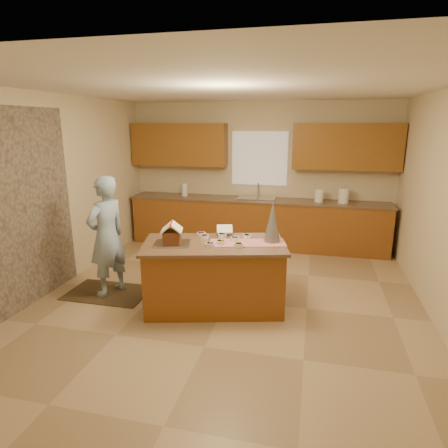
{
  "coord_description": "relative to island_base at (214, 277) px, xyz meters",
  "views": [
    {
      "loc": [
        1.03,
        -4.6,
        2.29
      ],
      "look_at": [
        -0.1,
        0.2,
        1.0
      ],
      "focal_mm": 30.81,
      "sensor_mm": 36.0,
      "label": 1
    }
  ],
  "objects": [
    {
      "name": "wall_left",
      "position": [
        -2.37,
        0.21,
        0.94
      ],
      "size": [
        5.5,
        5.5,
        0.0
      ],
      "primitive_type": "plane",
      "color": "beige",
      "rests_on": "floor"
    },
    {
      "name": "candy_bowls",
      "position": [
        0.08,
        0.11,
        0.47
      ],
      "size": [
        0.72,
        0.56,
        0.05
      ],
      "color": "yellow",
      "rests_on": "island_top"
    },
    {
      "name": "paper_towel",
      "position": [
        -1.29,
        2.66,
        0.63
      ],
      "size": [
        0.11,
        0.11,
        0.24
      ],
      "primitive_type": "cylinder",
      "color": "white",
      "rests_on": "back_counter_top"
    },
    {
      "name": "canister_c",
      "position": [
        1.68,
        2.66,
        0.61
      ],
      "size": [
        0.14,
        0.14,
        0.2
      ],
      "primitive_type": "cylinder",
      "color": "white",
      "rests_on": "back_counter_top"
    },
    {
      "name": "upper_cabinet_left",
      "position": [
        -1.42,
        2.78,
        1.49
      ],
      "size": [
        1.85,
        0.35,
        0.8
      ],
      "primitive_type": "cube",
      "color": "#92641F",
      "rests_on": "wall_back"
    },
    {
      "name": "upper_cabinet_right",
      "position": [
        1.68,
        2.78,
        1.49
      ],
      "size": [
        1.85,
        0.35,
        0.8
      ],
      "primitive_type": "cube",
      "color": "#92641F",
      "rests_on": "wall_back"
    },
    {
      "name": "boy",
      "position": [
        -1.5,
        0.05,
        0.42
      ],
      "size": [
        0.58,
        0.69,
        1.63
      ],
      "primitive_type": "imported",
      "rotation": [
        0.0,
        0.0,
        -1.93
      ],
      "color": "#8FACCB",
      "rests_on": "rug"
    },
    {
      "name": "wall_front",
      "position": [
        0.13,
        -2.54,
        0.94
      ],
      "size": [
        5.5,
        5.5,
        0.0
      ],
      "primitive_type": "plane",
      "color": "beige",
      "rests_on": "floor"
    },
    {
      "name": "faucet",
      "position": [
        0.13,
        2.84,
        0.65
      ],
      "size": [
        0.03,
        0.03,
        0.28
      ],
      "primitive_type": "cylinder",
      "color": "silver",
      "rests_on": "back_counter_top"
    },
    {
      "name": "sink",
      "position": [
        0.13,
        2.66,
        0.48
      ],
      "size": [
        0.7,
        0.45,
        0.12
      ],
      "primitive_type": "cube",
      "color": "silver",
      "rests_on": "back_counter_top"
    },
    {
      "name": "table_runner",
      "position": [
        0.41,
        0.1,
        0.45
      ],
      "size": [
        0.98,
        0.56,
        0.01
      ],
      "primitive_type": "cube",
      "rotation": [
        0.0,
        0.0,
        0.25
      ],
      "color": "red",
      "rests_on": "island_top"
    },
    {
      "name": "wall_back",
      "position": [
        0.13,
        2.96,
        0.94
      ],
      "size": [
        5.5,
        5.5,
        0.0
      ],
      "primitive_type": "plane",
      "color": "beige",
      "rests_on": "floor"
    },
    {
      "name": "stone_accent",
      "position": [
        -2.35,
        -0.59,
        0.84
      ],
      "size": [
        0.0,
        2.5,
        2.5
      ],
      "primitive_type": "plane",
      "rotation": [
        1.57,
        0.0,
        1.57
      ],
      "color": "gray",
      "rests_on": "wall_left"
    },
    {
      "name": "back_counter_base",
      "position": [
        0.13,
        2.66,
        0.03
      ],
      "size": [
        4.8,
        0.6,
        0.88
      ],
      "primitive_type": "cube",
      "color": "brown",
      "rests_on": "floor"
    },
    {
      "name": "island_base",
      "position": [
        0.0,
        0.0,
        0.0
      ],
      "size": [
        1.83,
        1.23,
        0.82
      ],
      "primitive_type": "cube",
      "rotation": [
        0.0,
        0.0,
        0.25
      ],
      "color": "brown",
      "rests_on": "floor"
    },
    {
      "name": "floor",
      "position": [
        0.13,
        0.21,
        -0.41
      ],
      "size": [
        5.5,
        5.5,
        0.0
      ],
      "primitive_type": "plane",
      "color": "tan",
      "rests_on": "ground"
    },
    {
      "name": "back_counter_top",
      "position": [
        0.13,
        2.66,
        0.49
      ],
      "size": [
        4.85,
        0.63,
        0.04
      ],
      "primitive_type": "cube",
      "color": "brown",
      "rests_on": "back_counter_base"
    },
    {
      "name": "rug",
      "position": [
        -1.55,
        0.05,
        -0.4
      ],
      "size": [
        1.11,
        0.72,
        0.01
      ],
      "primitive_type": "cube",
      "color": "black",
      "rests_on": "floor"
    },
    {
      "name": "baking_tray",
      "position": [
        -0.48,
        -0.17,
        0.46
      ],
      "size": [
        0.49,
        0.41,
        0.02
      ],
      "primitive_type": "cube",
      "rotation": [
        0.0,
        0.0,
        0.25
      ],
      "color": "silver",
      "rests_on": "island_top"
    },
    {
      "name": "tinsel_tree",
      "position": [
        0.69,
        0.23,
        0.7
      ],
      "size": [
        0.25,
        0.25,
        0.51
      ],
      "primitive_type": "cone",
      "rotation": [
        0.0,
        0.0,
        0.25
      ],
      "color": "#B6B7C3",
      "rests_on": "island_top"
    },
    {
      "name": "ceiling",
      "position": [
        0.13,
        0.21,
        2.29
      ],
      "size": [
        5.5,
        5.5,
        0.0
      ],
      "primitive_type": "plane",
      "color": "silver",
      "rests_on": "floor"
    },
    {
      "name": "canister_a",
      "position": [
        1.27,
        2.66,
        0.62
      ],
      "size": [
        0.16,
        0.16,
        0.22
      ],
      "primitive_type": "cylinder",
      "color": "white",
      "rests_on": "back_counter_top"
    },
    {
      "name": "gingerbread_house",
      "position": [
        -0.48,
        -0.17,
        0.57
      ],
      "size": [
        0.31,
        0.32,
        0.26
      ],
      "color": "brown",
      "rests_on": "baking_tray"
    },
    {
      "name": "canister_b",
      "position": [
        1.69,
        2.66,
        0.64
      ],
      "size": [
        0.18,
        0.18,
        0.26
      ],
      "primitive_type": "cylinder",
      "color": "white",
      "rests_on": "back_counter_top"
    },
    {
      "name": "window_curtain",
      "position": [
        0.13,
        2.93,
        1.24
      ],
      "size": [
        1.05,
        0.03,
        1.0
      ],
      "primitive_type": "cube",
      "color": "white",
      "rests_on": "wall_back"
    },
    {
      "name": "island_top",
      "position": [
        0.0,
        -0.0,
        0.43
      ],
      "size": [
        1.92,
        1.32,
        0.04
      ],
      "primitive_type": "cube",
      "rotation": [
        0.0,
        0.0,
        0.25
      ],
      "color": "brown",
      "rests_on": "island_base"
    },
    {
      "name": "cookbook",
      "position": [
        0.05,
        0.38,
        0.53
      ],
      "size": [
        0.24,
        0.21,
        0.09
      ],
      "primitive_type": "cube",
      "rotation": [
        -1.13,
        0.0,
        0.25
      ],
      "color": "white",
      "rests_on": "island_top"
    }
  ]
}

